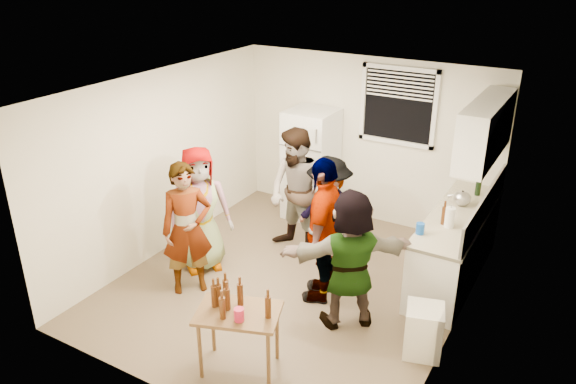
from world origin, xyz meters
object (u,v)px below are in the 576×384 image
Objects in this scene: beer_bottle_counter at (443,224)px; blue_cup at (420,234)px; guest_back_right at (327,267)px; guest_stripe at (192,288)px; serving_table at (241,367)px; guest_black at (322,295)px; red_cup at (239,320)px; guest_grey at (204,266)px; kettle at (461,205)px; wine_bottle at (477,195)px; beer_bottle_table at (241,304)px; trash_bin at (423,333)px; guest_back_left at (297,251)px; guest_orange at (347,321)px; refrigerator at (311,164)px.

beer_bottle_counter is 1.69× the size of blue_cup.
guest_stripe is at bearing -112.63° from guest_back_right.
serving_table reaches higher than guest_black.
guest_grey is (-1.64, 1.49, -0.68)m from red_cup.
guest_back_right is at bearing 172.79° from blue_cup.
kettle reaches higher than guest_black.
kettle is 0.44m from wine_bottle.
beer_bottle_table is 1.61m from guest_black.
beer_bottle_counter reaches higher than trash_bin.
guest_back_left is 1.14× the size of guest_back_right.
guest_back_left is 1.70m from guest_orange.
guest_back_left is at bearing -79.40° from guest_orange.
kettle is at bearing 33.77° from guest_back_left.
beer_bottle_counter is 0.27× the size of serving_table.
trash_bin is at bearing 41.40° from red_cup.
guest_back_right is (-1.45, -0.86, -0.90)m from kettle.
kettle reaches higher than beer_bottle_table.
red_cup reaches higher than guest_grey.
refrigerator is 3.75m from serving_table.
blue_cup is (-0.21, -1.02, 0.00)m from kettle.
trash_bin is (0.39, -0.88, -0.65)m from blue_cup.
refrigerator reaches higher than beer_bottle_counter.
serving_table is at bearing -79.83° from guest_stripe.
refrigerator is 2.59m from beer_bottle_counter.
blue_cup is at bearing -21.77° from guest_stripe.
red_cup is 2.67m from guest_back_left.
kettle is 0.16× the size of guest_back_right.
serving_table is (-1.43, -3.47, -0.90)m from wine_bottle.
guest_grey is at bearing 137.72° from red_cup.
wine_bottle is (2.50, -0.02, 0.05)m from refrigerator.
trash_bin reaches higher than serving_table.
blue_cup is 1.42m from guest_black.
trash_bin reaches higher than guest_grey.
beer_bottle_counter is 0.93× the size of beer_bottle_table.
refrigerator is 3.79m from red_cup.
serving_table is 0.69m from beer_bottle_table.
beer_bottle_counter is 0.12× the size of guest_black.
red_cup is 1.60m from guest_orange.
trash_bin reaches higher than guest_black.
guest_back_right is at bearing -171.14° from beer_bottle_counter.
guest_grey is (-0.48, -2.11, -0.85)m from refrigerator.
wine_bottle is at bearing 69.48° from red_cup.
beer_bottle_counter reaches higher than guest_back_right.
guest_back_right reaches higher than guest_orange.
wine_bottle is at bearing 131.55° from guest_black.
guest_back_right is at bearing -172.77° from guest_black.
serving_table is 0.45× the size of guest_back_left.
guest_grey is at bearing -102.88° from refrigerator.
beer_bottle_table reaches higher than guest_back_right.
guest_back_left is at bearing 105.61° from beer_bottle_table.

